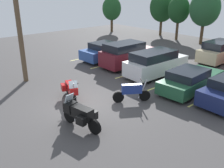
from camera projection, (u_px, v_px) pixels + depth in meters
ground at (81, 106)px, 13.38m from camera, size 44.00×44.00×0.10m
motorcycle_touring at (71, 89)px, 13.78m from camera, size 2.14×1.12×1.33m
motorcycle_second at (132, 92)px, 13.53m from camera, size 1.22×1.82×1.26m
motorcycle_third at (80, 113)px, 10.99m from camera, size 2.22×1.02×1.44m
parking_stripes at (154, 76)px, 17.59m from camera, size 14.51×4.77×0.01m
car_blue at (107, 51)px, 21.38m from camera, size 2.11×4.70×1.53m
car_maroon at (127, 54)px, 19.41m from camera, size 1.92×4.32×1.92m
car_white at (156, 63)px, 17.46m from camera, size 1.95×4.85×1.78m
car_green at (191, 80)px, 14.98m from camera, size 2.12×4.95×1.38m
car_far_champagne at (220, 51)px, 20.74m from camera, size 1.78×4.49×1.75m
utility_pole at (17, 11)px, 15.12m from camera, size 1.52×1.17×8.74m
tree_center at (162, 7)px, 31.23m from camera, size 3.04×3.04×5.35m
tree_far_right at (179, 10)px, 28.51m from camera, size 2.43×2.43×4.93m
tree_rear at (112, 9)px, 33.83m from camera, size 2.54×2.54×4.68m
tree_left at (205, 8)px, 26.19m from camera, size 3.15×3.15×5.62m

